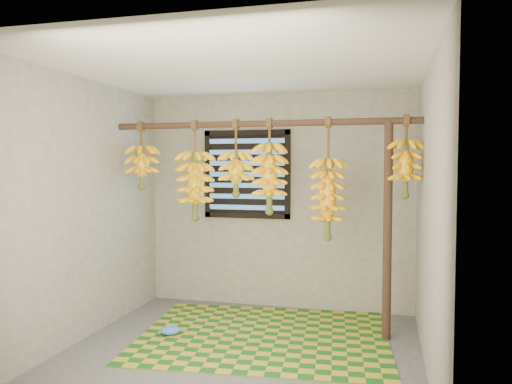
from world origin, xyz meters
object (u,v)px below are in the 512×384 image
(woven_mat, at_px, (264,336))
(banana_bunch_c, at_px, (236,173))
(banana_bunch_a, at_px, (142,167))
(support_post, at_px, (388,231))
(banana_bunch_d, at_px, (269,178))
(banana_bunch_e, at_px, (328,199))
(plastic_bag, at_px, (171,330))
(banana_bunch_b, at_px, (195,185))
(banana_bunch_f, at_px, (406,168))

(woven_mat, relative_size, banana_bunch_c, 3.02)
(woven_mat, bearing_deg, banana_bunch_a, 171.08)
(support_post, bearing_deg, banana_bunch_d, 180.00)
(woven_mat, xyz_separation_m, banana_bunch_d, (0.00, 0.21, 1.47))
(banana_bunch_a, distance_m, banana_bunch_e, 1.93)
(banana_bunch_c, height_order, banana_bunch_d, same)
(banana_bunch_a, relative_size, banana_bunch_d, 0.75)
(support_post, height_order, banana_bunch_c, banana_bunch_c)
(woven_mat, bearing_deg, plastic_bag, -166.48)
(banana_bunch_e, bearing_deg, support_post, 0.00)
(banana_bunch_b, height_order, banana_bunch_e, same)
(banana_bunch_a, bearing_deg, banana_bunch_f, 0.00)
(banana_bunch_e, height_order, banana_bunch_f, same)
(banana_bunch_a, bearing_deg, banana_bunch_b, -0.00)
(banana_bunch_b, bearing_deg, banana_bunch_e, 0.00)
(banana_bunch_e, xyz_separation_m, banana_bunch_f, (0.69, 0.00, 0.28))
(woven_mat, bearing_deg, banana_bunch_f, 9.54)
(plastic_bag, height_order, banana_bunch_b, banana_bunch_b)
(banana_bunch_a, bearing_deg, plastic_bag, -40.04)
(banana_bunch_f, bearing_deg, banana_bunch_a, 180.00)
(support_post, relative_size, banana_bunch_a, 2.91)
(support_post, distance_m, banana_bunch_b, 1.91)
(woven_mat, bearing_deg, support_post, 10.80)
(support_post, xyz_separation_m, banana_bunch_a, (-2.46, 0.00, 0.59))
(banana_bunch_a, relative_size, banana_bunch_e, 0.60)
(banana_bunch_b, distance_m, banana_bunch_c, 0.44)
(plastic_bag, xyz_separation_m, banana_bunch_d, (0.86, 0.42, 1.43))
(support_post, distance_m, banana_bunch_a, 2.53)
(woven_mat, distance_m, banana_bunch_c, 1.57)
(support_post, bearing_deg, banana_bunch_a, 180.00)
(banana_bunch_d, bearing_deg, banana_bunch_b, -180.00)
(banana_bunch_d, bearing_deg, banana_bunch_e, -0.00)
(support_post, height_order, banana_bunch_b, banana_bunch_b)
(woven_mat, relative_size, banana_bunch_e, 1.99)
(banana_bunch_b, bearing_deg, banana_bunch_a, 180.00)
(banana_bunch_b, bearing_deg, plastic_bag, -102.60)
(banana_bunch_a, distance_m, banana_bunch_c, 1.02)
(woven_mat, distance_m, banana_bunch_b, 1.60)
(banana_bunch_f, bearing_deg, banana_bunch_b, -180.00)
(plastic_bag, xyz_separation_m, banana_bunch_b, (0.09, 0.42, 1.35))
(plastic_bag, height_order, banana_bunch_f, banana_bunch_f)
(support_post, distance_m, banana_bunch_d, 1.20)
(plastic_bag, distance_m, banana_bunch_b, 1.42)
(woven_mat, xyz_separation_m, banana_bunch_c, (-0.33, 0.21, 1.52))
(banana_bunch_c, xyz_separation_m, banana_bunch_f, (1.59, 0.00, 0.05))
(banana_bunch_b, bearing_deg, woven_mat, -15.58)
(banana_bunch_e, bearing_deg, banana_bunch_b, 180.00)
(banana_bunch_b, xyz_separation_m, banana_bunch_e, (1.32, 0.00, -0.11))
(banana_bunch_a, bearing_deg, banana_bunch_c, 0.00)
(banana_bunch_d, bearing_deg, banana_bunch_c, 180.00)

